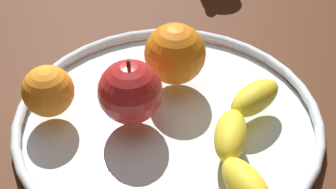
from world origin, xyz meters
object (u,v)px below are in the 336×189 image
(banana, at_px, (245,140))
(apple, at_px, (130,92))
(fruit_bowl, at_px, (168,119))
(orange_front_right, at_px, (175,54))
(orange_back_right, at_px, (48,91))

(banana, distance_m, apple, 0.14)
(fruit_bowl, relative_size, apple, 4.45)
(fruit_bowl, xyz_separation_m, orange_front_right, (-0.07, -0.01, 0.05))
(banana, xyz_separation_m, orange_front_right, (-0.10, -0.11, 0.02))
(apple, xyz_separation_m, orange_front_right, (-0.08, 0.03, 0.00))
(fruit_bowl, distance_m, banana, 0.11)
(orange_back_right, bearing_deg, fruit_bowl, 104.08)
(fruit_bowl, bearing_deg, orange_back_right, -75.92)
(banana, xyz_separation_m, apple, (-0.02, -0.14, 0.02))
(orange_front_right, bearing_deg, orange_back_right, -51.18)
(fruit_bowl, bearing_deg, orange_front_right, -171.10)
(banana, bearing_deg, apple, -103.15)
(apple, relative_size, orange_front_right, 1.08)
(orange_back_right, bearing_deg, apple, 100.53)
(fruit_bowl, xyz_separation_m, banana, (0.03, 0.10, 0.03))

